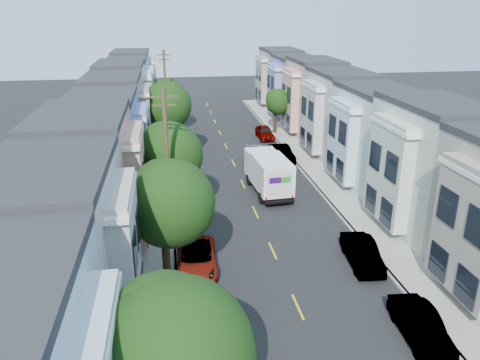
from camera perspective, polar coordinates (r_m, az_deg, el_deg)
The scene contains 26 objects.
ground at distance 30.04m, azimuth 4.00°, elevation -8.61°, with size 160.00×160.00×0.00m, color black.
road_slab at distance 43.54m, azimuth -0.27°, elevation 0.87°, with size 12.00×70.00×0.02m, color black.
curb_left at distance 43.10m, azimuth -8.25°, elevation 0.54°, with size 0.30×70.00×0.15m, color gray.
curb_right at distance 44.75m, azimuth 7.42°, elevation 1.33°, with size 0.30×70.00×0.15m, color gray.
sidewalk_left at distance 43.12m, azimuth -9.97°, elevation 0.45°, with size 2.60×70.00×0.15m, color gray.
sidewalk_right at distance 45.12m, azimuth 9.01°, elevation 1.41°, with size 2.60×70.00×0.15m, color gray.
centerline at distance 43.54m, azimuth -0.27°, elevation 0.86°, with size 0.12×70.00×0.01m, color gold.
townhouse_row_left at distance 43.42m, azimuth -14.98°, elevation 0.09°, with size 5.00×70.00×8.50m, color silver.
townhouse_row_right at distance 46.41m, azimuth 13.49°, elevation 1.53°, with size 5.00×70.00×8.50m, color silver.
tree_a at distance 14.49m, azimuth -8.24°, elevation -20.51°, with size 4.70×4.70×7.45m.
tree_b at distance 24.58m, azimuth -8.69°, elevation -2.90°, with size 4.70×4.70×7.28m.
tree_c at distance 32.44m, azimuth -8.83°, elevation 2.95°, with size 4.70×4.70×7.32m.
tree_d at distance 45.81m, azimuth -9.01°, elevation 8.90°, with size 4.70×4.70×8.01m.
tree_e at distance 57.56m, azimuth -9.00°, elevation 10.01°, with size 4.34×4.34×6.64m.
tree_far_r at distance 56.81m, azimuth 4.65°, elevation 9.43°, with size 3.10×3.10×5.43m.
utility_pole_near at distance 29.15m, azimuth -8.80°, elevation 1.36°, with size 1.60×0.26×10.00m.
utility_pole_far at distance 54.42m, azimuth -9.02°, elevation 10.18°, with size 1.60×0.26×10.00m.
fedex_truck at distance 38.48m, azimuth 3.46°, elevation 0.97°, with size 2.56×6.64×3.19m.
lead_sedan at distance 45.66m, azimuth 1.89°, elevation 2.73°, with size 2.00×4.77×1.43m, color black.
parked_left_b at distance 22.12m, azimuth -4.11°, elevation -18.46°, with size 1.88×4.47×1.34m, color black.
parked_left_c at distance 27.84m, azimuth -5.33°, elevation -9.51°, with size 2.32×5.02×1.40m, color #A7A7A7.
parked_left_d at distance 39.44m, azimuth -6.53°, elevation -0.43°, with size 1.75×4.16×1.25m, color #631705.
parked_right_a at distance 24.01m, azimuth 21.15°, elevation -16.29°, with size 1.53×4.34×1.45m, color #555555.
parked_right_b at distance 29.11m, azimuth 14.65°, elevation -8.63°, with size 1.57×4.45×1.48m, color silver.
parked_right_c at distance 47.05m, azimuth 5.11°, elevation 3.25°, with size 1.60×4.55×1.52m, color black.
parked_right_d at distance 55.02m, azimuth 3.03°, elevation 5.81°, with size 1.76×4.59×1.49m, color black.
Camera 1 is at (-6.02, -25.61, 14.51)m, focal length 35.00 mm.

